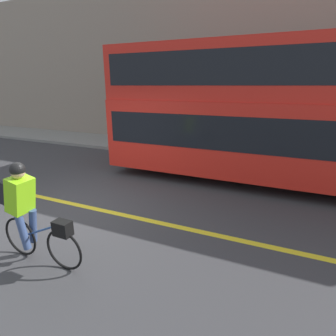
# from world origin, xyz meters

# --- Properties ---
(ground_plane) EXTENTS (80.00, 80.00, 0.00)m
(ground_plane) POSITION_xyz_m (0.00, 0.00, 0.00)
(ground_plane) COLOR #38383A
(road_center_line) EXTENTS (50.00, 0.14, 0.01)m
(road_center_line) POSITION_xyz_m (0.00, 0.23, 0.00)
(road_center_line) COLOR yellow
(road_center_line) RESTS_ON ground_plane
(sidewalk_curb) EXTENTS (60.00, 2.44, 0.13)m
(sidewalk_curb) POSITION_xyz_m (0.00, 6.22, 0.06)
(sidewalk_curb) COLOR gray
(sidewalk_curb) RESTS_ON ground_plane
(building_facade) EXTENTS (60.00, 0.30, 6.97)m
(building_facade) POSITION_xyz_m (0.00, 7.59, 3.48)
(building_facade) COLOR gray
(building_facade) RESTS_ON ground_plane
(bus) EXTENTS (9.39, 2.46, 3.66)m
(bus) POSITION_xyz_m (3.99, 3.56, 2.04)
(bus) COLOR black
(bus) RESTS_ON ground_plane
(cyclist_on_bike) EXTENTS (1.56, 0.32, 1.58)m
(cyclist_on_bike) POSITION_xyz_m (0.63, -1.56, 0.86)
(cyclist_on_bike) COLOR black
(cyclist_on_bike) RESTS_ON ground_plane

